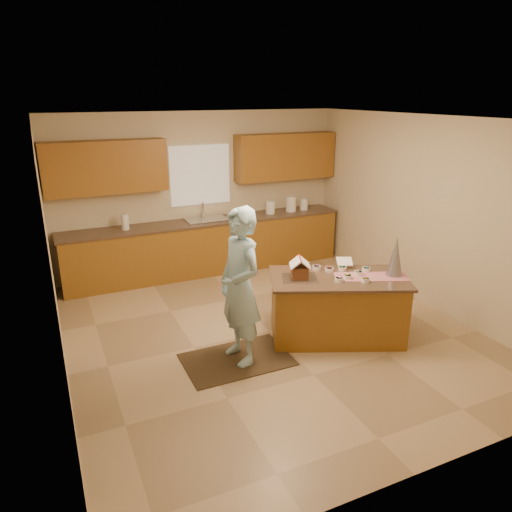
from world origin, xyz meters
The scene contains 28 objects.
floor centered at (0.00, 0.00, 0.00)m, with size 5.50×5.50×0.00m, color tan.
ceiling centered at (0.00, 0.00, 2.70)m, with size 5.50×5.50×0.00m, color silver.
wall_back centered at (0.00, 2.75, 1.35)m, with size 5.50×5.50×0.00m, color beige.
wall_front centered at (0.00, -2.75, 1.35)m, with size 5.50×5.50×0.00m, color beige.
wall_left centered at (-2.50, 0.00, 1.35)m, with size 5.50×5.50×0.00m, color beige.
wall_right centered at (2.50, 0.00, 1.35)m, with size 5.50×5.50×0.00m, color beige.
stone_accent centered at (-2.48, -0.80, 1.25)m, with size 2.50×2.50×0.00m, color gray.
window_curtain centered at (0.00, 2.72, 1.65)m, with size 1.05×0.03×1.00m, color white.
back_counter_base centered at (0.00, 2.45, 0.44)m, with size 4.80×0.60×0.88m, color brown.
back_counter_top centered at (0.00, 2.45, 0.90)m, with size 4.85×0.63×0.04m, color brown.
upper_cabinet_left centered at (-1.55, 2.57, 1.90)m, with size 1.85×0.35×0.80m, color #955520.
upper_cabinet_right centered at (1.55, 2.57, 1.90)m, with size 1.85×0.35×0.80m, color #955520.
sink centered at (0.00, 2.45, 0.89)m, with size 0.70×0.45×0.12m, color silver.
faucet centered at (0.00, 2.63, 1.06)m, with size 0.03×0.03×0.28m, color silver.
island_base centered at (0.71, -0.48, 0.39)m, with size 1.61×0.80×0.79m, color brown.
island_top centered at (0.71, -0.48, 0.80)m, with size 1.68×0.88×0.04m, color brown.
table_runner centered at (1.08, -0.64, 0.83)m, with size 0.89×0.32×0.01m, color #B20C28.
baking_tray centered at (0.24, -0.33, 0.83)m, with size 0.41×0.30×0.02m, color silver.
cookbook centered at (0.97, -0.22, 0.90)m, with size 0.20×0.02×0.16m, color white.
tinsel_tree centered at (1.37, -0.72, 1.07)m, with size 0.20×0.20×0.49m, color silver.
rug centered at (-0.66, -0.49, 0.01)m, with size 1.24×0.81×0.01m, color black.
boy centered at (-0.61, -0.49, 0.92)m, with size 0.67×0.44×1.82m, color #9FCEE1.
canister_a centered at (1.20, 2.45, 1.04)m, with size 0.17×0.17×0.23m, color white.
canister_b centered at (1.63, 2.45, 1.06)m, with size 0.19×0.19×0.27m, color white.
canister_c centered at (1.90, 2.45, 1.02)m, with size 0.15×0.15×0.21m, color white.
paper_towel centered at (-1.35, 2.45, 1.05)m, with size 0.12×0.12×0.25m, color white.
gingerbread_house centered at (0.24, -0.33, 0.94)m, with size 0.32×0.33×0.25m.
candy_bowls centered at (0.83, -0.45, 0.85)m, with size 0.65×0.72×0.05m.
Camera 1 is at (-2.49, -5.06, 2.99)m, focal length 33.51 mm.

